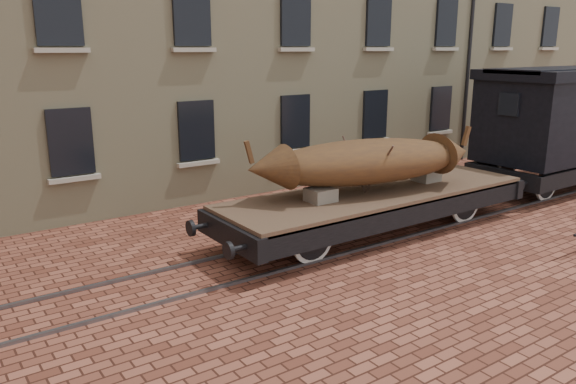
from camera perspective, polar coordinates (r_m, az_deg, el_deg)
ground at (r=14.34m, az=9.07°, el=-4.07°), size 90.00×90.00×0.00m
rail_track at (r=14.33m, az=9.07°, el=-3.95°), size 30.00×1.52×0.06m
flatcar_wagon at (r=14.03m, az=8.99°, el=-0.72°), size 9.35×2.54×1.41m
iron_boat at (r=13.54m, az=7.94°, el=3.11°), size 6.06×2.73×1.48m
goods_van at (r=20.41m, az=26.58°, el=7.16°), size 7.55×2.75×3.91m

